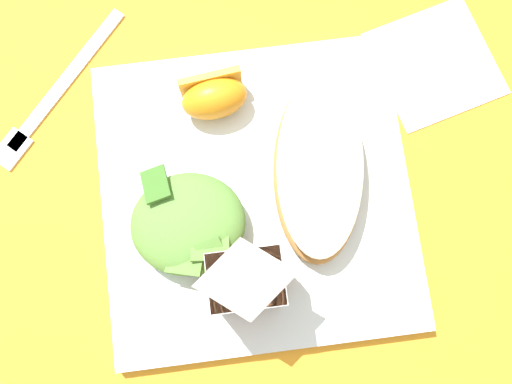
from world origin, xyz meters
The scene contains 8 objects.
ground centered at (0.00, 0.00, 0.00)m, with size 3.00×3.00×0.00m, color orange.
white_plate centered at (0.00, 0.00, 0.01)m, with size 0.28×0.28×0.02m, color silver.
cheesy_pizza_bread centered at (-0.06, -0.01, 0.03)m, with size 0.11×0.18×0.04m.
green_salad_pile centered at (0.06, 0.02, 0.04)m, with size 0.10×0.10×0.05m.
milk_carton centered at (0.02, 0.08, 0.08)m, with size 0.06×0.05×0.11m.
orange_wedge_front centered at (0.03, -0.09, 0.04)m, with size 0.06×0.04×0.04m.
paper_napkin centered at (-0.19, -0.11, 0.00)m, with size 0.11×0.11×0.00m, color white.
metal_fork centered at (0.18, -0.12, 0.00)m, with size 0.14×0.15×0.01m.
Camera 1 is at (0.01, 0.09, 0.53)m, focal length 40.14 mm.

